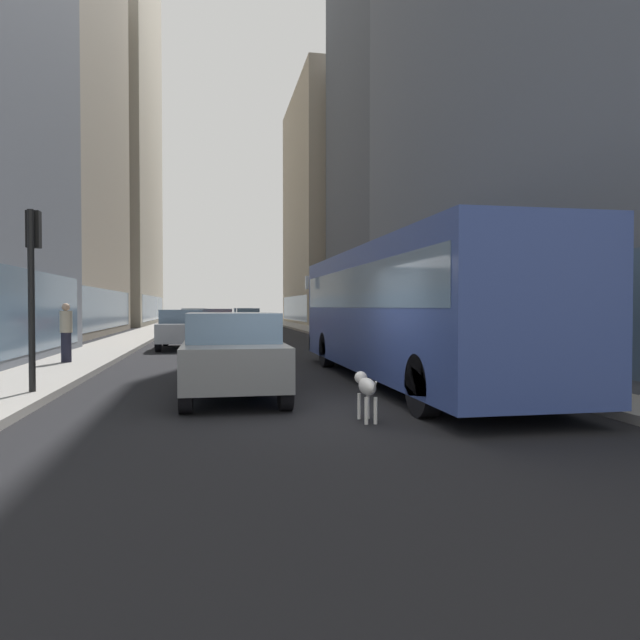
{
  "coord_description": "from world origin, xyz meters",
  "views": [
    {
      "loc": [
        -1.59,
        -9.36,
        1.74
      ],
      "look_at": [
        1.12,
        5.05,
        1.4
      ],
      "focal_mm": 32.34,
      "sensor_mm": 36.0,
      "label": 1
    }
  ],
  "objects_px": {
    "dalmatian_dog": "(366,387)",
    "traffic_light_near": "(32,270)",
    "car_red_coupe": "(218,322)",
    "pedestrian_in_coat": "(66,332)",
    "car_white_van": "(247,318)",
    "car_silver_sedan": "(182,329)",
    "car_blue_hatchback": "(243,317)",
    "car_black_suv": "(195,319)",
    "transit_bus": "(405,305)",
    "car_grey_wagon": "(232,353)"
  },
  "relations": [
    {
      "from": "dalmatian_dog",
      "to": "traffic_light_near",
      "type": "relative_size",
      "value": 0.28
    },
    {
      "from": "car_red_coupe",
      "to": "pedestrian_in_coat",
      "type": "distance_m",
      "value": 18.73
    },
    {
      "from": "car_white_van",
      "to": "traffic_light_near",
      "type": "xyz_separation_m",
      "value": [
        -6.1,
        -34.33,
        1.61
      ]
    },
    {
      "from": "car_white_van",
      "to": "traffic_light_near",
      "type": "distance_m",
      "value": 34.91
    },
    {
      "from": "car_red_coupe",
      "to": "pedestrian_in_coat",
      "type": "relative_size",
      "value": 2.7
    },
    {
      "from": "traffic_light_near",
      "to": "car_white_van",
      "type": "bearing_deg",
      "value": 79.92
    },
    {
      "from": "pedestrian_in_coat",
      "to": "car_silver_sedan",
      "type": "bearing_deg",
      "value": 67.76
    },
    {
      "from": "car_red_coupe",
      "to": "traffic_light_near",
      "type": "height_order",
      "value": "traffic_light_near"
    },
    {
      "from": "car_blue_hatchback",
      "to": "traffic_light_near",
      "type": "distance_m",
      "value": 41.85
    },
    {
      "from": "pedestrian_in_coat",
      "to": "dalmatian_dog",
      "type": "bearing_deg",
      "value": -54.74
    },
    {
      "from": "car_black_suv",
      "to": "traffic_light_near",
      "type": "relative_size",
      "value": 1.37
    },
    {
      "from": "car_white_van",
      "to": "dalmatian_dog",
      "type": "distance_m",
      "value": 37.51
    },
    {
      "from": "transit_bus",
      "to": "pedestrian_in_coat",
      "type": "xyz_separation_m",
      "value": [
        -8.49,
        4.81,
        -0.77
      ]
    },
    {
      "from": "car_white_van",
      "to": "traffic_light_near",
      "type": "bearing_deg",
      "value": -100.08
    },
    {
      "from": "car_grey_wagon",
      "to": "car_blue_hatchback",
      "type": "height_order",
      "value": "same"
    },
    {
      "from": "car_grey_wagon",
      "to": "car_silver_sedan",
      "type": "distance_m",
      "value": 13.28
    },
    {
      "from": "transit_bus",
      "to": "car_blue_hatchback",
      "type": "bearing_deg",
      "value": 92.27
    },
    {
      "from": "car_blue_hatchback",
      "to": "pedestrian_in_coat",
      "type": "distance_m",
      "value": 36.15
    },
    {
      "from": "car_silver_sedan",
      "to": "traffic_light_near",
      "type": "bearing_deg",
      "value": -99.2
    },
    {
      "from": "car_red_coupe",
      "to": "traffic_light_near",
      "type": "distance_m",
      "value": 24.4
    },
    {
      "from": "traffic_light_near",
      "to": "car_blue_hatchback",
      "type": "bearing_deg",
      "value": 81.61
    },
    {
      "from": "car_silver_sedan",
      "to": "transit_bus",
      "type": "bearing_deg",
      "value": -64.77
    },
    {
      "from": "pedestrian_in_coat",
      "to": "traffic_light_near",
      "type": "bearing_deg",
      "value": -82.31
    },
    {
      "from": "car_black_suv",
      "to": "traffic_light_near",
      "type": "height_order",
      "value": "traffic_light_near"
    },
    {
      "from": "car_red_coupe",
      "to": "car_silver_sedan",
      "type": "bearing_deg",
      "value": -98.2
    },
    {
      "from": "car_red_coupe",
      "to": "pedestrian_in_coat",
      "type": "height_order",
      "value": "pedestrian_in_coat"
    },
    {
      "from": "traffic_light_near",
      "to": "transit_bus",
      "type": "bearing_deg",
      "value": 7.94
    },
    {
      "from": "car_grey_wagon",
      "to": "car_blue_hatchback",
      "type": "distance_m",
      "value": 41.66
    },
    {
      "from": "car_blue_hatchback",
      "to": "traffic_light_near",
      "type": "xyz_separation_m",
      "value": [
        -6.1,
        -41.37,
        1.61
      ]
    },
    {
      "from": "car_blue_hatchback",
      "to": "car_white_van",
      "type": "distance_m",
      "value": 7.04
    },
    {
      "from": "dalmatian_dog",
      "to": "pedestrian_in_coat",
      "type": "relative_size",
      "value": 0.57
    },
    {
      "from": "car_red_coupe",
      "to": "car_silver_sedan",
      "type": "height_order",
      "value": "same"
    },
    {
      "from": "transit_bus",
      "to": "car_white_van",
      "type": "xyz_separation_m",
      "value": [
        -1.6,
        33.26,
        -0.95
      ]
    },
    {
      "from": "car_grey_wagon",
      "to": "car_red_coupe",
      "type": "xyz_separation_m",
      "value": [
        -0.0,
        24.28,
        -0.0
      ]
    },
    {
      "from": "car_blue_hatchback",
      "to": "dalmatian_dog",
      "type": "distance_m",
      "value": 44.55
    },
    {
      "from": "car_blue_hatchback",
      "to": "car_black_suv",
      "type": "bearing_deg",
      "value": -110.53
    },
    {
      "from": "car_silver_sedan",
      "to": "dalmatian_dog",
      "type": "relative_size",
      "value": 4.61
    },
    {
      "from": "car_grey_wagon",
      "to": "car_white_van",
      "type": "height_order",
      "value": "same"
    },
    {
      "from": "car_grey_wagon",
      "to": "car_white_van",
      "type": "bearing_deg",
      "value": 86.03
    },
    {
      "from": "car_silver_sedan",
      "to": "car_blue_hatchback",
      "type": "bearing_deg",
      "value": 81.99
    },
    {
      "from": "car_white_van",
      "to": "car_silver_sedan",
      "type": "height_order",
      "value": "same"
    },
    {
      "from": "transit_bus",
      "to": "car_grey_wagon",
      "type": "relative_size",
      "value": 2.46
    },
    {
      "from": "transit_bus",
      "to": "car_black_suv",
      "type": "xyz_separation_m",
      "value": [
        -5.6,
        29.61,
        -0.95
      ]
    },
    {
      "from": "car_red_coupe",
      "to": "car_white_van",
      "type": "distance_m",
      "value": 10.54
    },
    {
      "from": "car_red_coupe",
      "to": "traffic_light_near",
      "type": "bearing_deg",
      "value": -98.74
    },
    {
      "from": "car_red_coupe",
      "to": "car_blue_hatchback",
      "type": "distance_m",
      "value": 17.47
    },
    {
      "from": "car_red_coupe",
      "to": "car_white_van",
      "type": "xyz_separation_m",
      "value": [
        2.4,
        10.26,
        0.0
      ]
    },
    {
      "from": "car_blue_hatchback",
      "to": "car_silver_sedan",
      "type": "bearing_deg",
      "value": -98.01
    },
    {
      "from": "car_grey_wagon",
      "to": "car_blue_hatchback",
      "type": "xyz_separation_m",
      "value": [
        2.4,
        41.59,
        -0.0
      ]
    },
    {
      "from": "car_blue_hatchback",
      "to": "transit_bus",
      "type": "bearing_deg",
      "value": -87.73
    }
  ]
}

